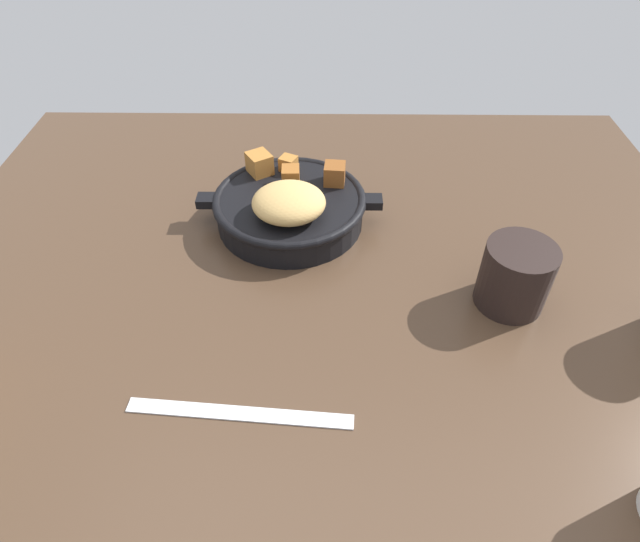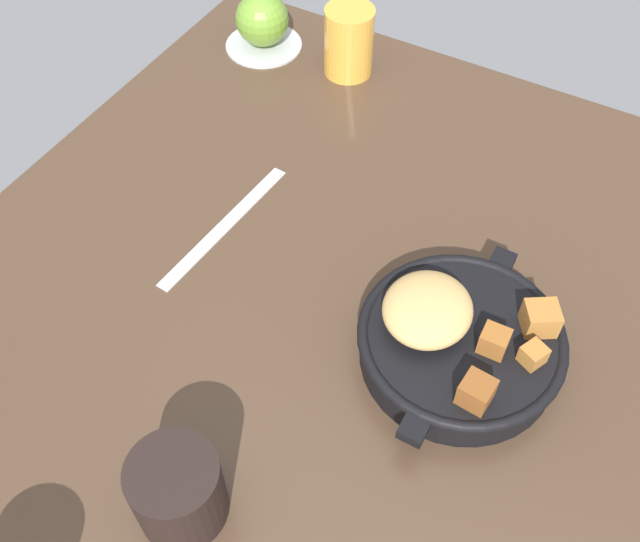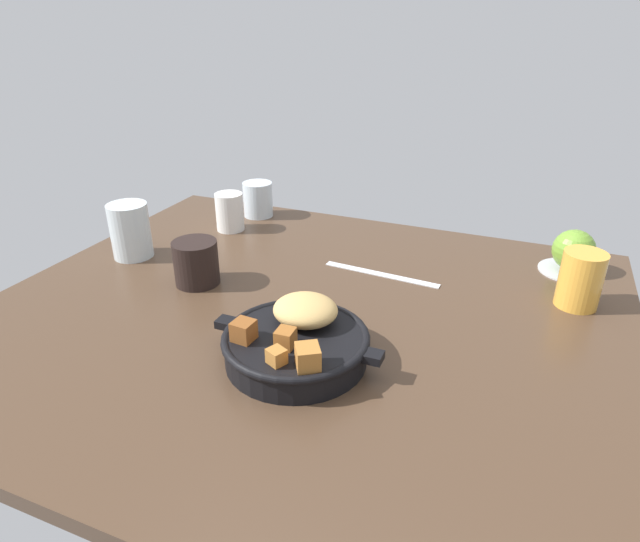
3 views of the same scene
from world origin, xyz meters
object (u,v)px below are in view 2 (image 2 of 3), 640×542
(cast_iron_skillet, at_px, (458,340))
(juice_glass_amber, at_px, (349,41))
(butter_knife, at_px, (225,225))
(coffee_mug_dark, at_px, (178,491))
(red_apple, at_px, (262,19))

(cast_iron_skillet, distance_m, juice_glass_amber, 0.48)
(butter_knife, height_order, juice_glass_amber, juice_glass_amber)
(cast_iron_skillet, relative_size, butter_knife, 1.12)
(coffee_mug_dark, height_order, juice_glass_amber, juice_glass_amber)
(butter_knife, bearing_deg, cast_iron_skillet, -91.92)
(cast_iron_skillet, relative_size, coffee_mug_dark, 3.11)
(cast_iron_skillet, bearing_deg, coffee_mug_dark, 150.97)
(juice_glass_amber, bearing_deg, red_apple, 93.56)
(cast_iron_skillet, height_order, coffee_mug_dark, same)
(red_apple, bearing_deg, cast_iron_skillet, -128.38)
(red_apple, bearing_deg, butter_knife, -155.33)
(red_apple, height_order, butter_knife, red_apple)
(cast_iron_skillet, height_order, juice_glass_amber, juice_glass_amber)
(juice_glass_amber, bearing_deg, coffee_mug_dark, -164.86)
(butter_knife, bearing_deg, coffee_mug_dark, -147.80)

